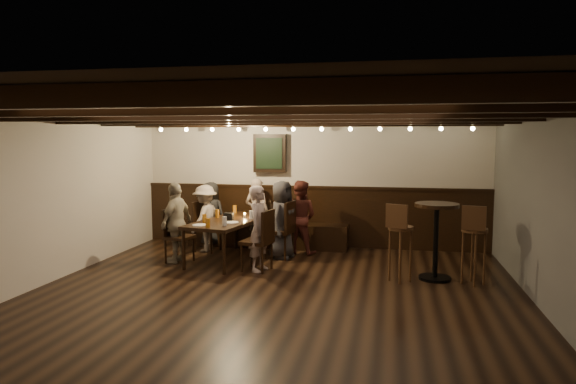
% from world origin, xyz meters
% --- Properties ---
extents(room, '(7.00, 7.00, 7.00)m').
position_xyz_m(room, '(-0.29, 2.21, 1.07)').
color(room, black).
rests_on(room, ground).
extents(dining_table, '(1.13, 1.94, 0.68)m').
position_xyz_m(dining_table, '(-1.16, 2.05, 0.63)').
color(dining_table, black).
rests_on(dining_table, floor).
extents(chair_left_near, '(0.48, 0.48, 0.90)m').
position_xyz_m(chair_left_near, '(-1.79, 2.62, 0.27)').
color(chair_left_near, black).
rests_on(chair_left_near, floor).
extents(chair_left_far, '(0.47, 0.47, 0.88)m').
position_xyz_m(chair_left_far, '(-1.95, 1.74, 0.27)').
color(chair_left_far, black).
rests_on(chair_left_far, floor).
extents(chair_right_near, '(0.52, 0.52, 0.97)m').
position_xyz_m(chair_right_near, '(-0.37, 2.37, 0.30)').
color(chair_right_near, black).
rests_on(chair_right_near, floor).
extents(chair_right_far, '(0.50, 0.50, 0.94)m').
position_xyz_m(chair_right_far, '(-0.53, 1.48, 0.29)').
color(chair_right_far, black).
rests_on(chair_right_far, floor).
extents(person_bench_left, '(0.65, 0.49, 1.21)m').
position_xyz_m(person_bench_left, '(-1.89, 3.10, 0.61)').
color(person_bench_left, black).
rests_on(person_bench_left, floor).
extents(person_bench_centre, '(0.52, 0.39, 1.30)m').
position_xyz_m(person_bench_centre, '(-0.97, 3.09, 0.65)').
color(person_bench_centre, gray).
rests_on(person_bench_centre, floor).
extents(person_bench_right, '(0.71, 0.60, 1.30)m').
position_xyz_m(person_bench_right, '(-0.12, 2.78, 0.65)').
color(person_bench_right, '#5E2820').
rests_on(person_bench_right, floor).
extents(person_left_near, '(0.58, 0.84, 1.20)m').
position_xyz_m(person_left_near, '(-1.82, 2.63, 0.60)').
color(person_left_near, gray).
rests_on(person_left_near, floor).
extents(person_left_far, '(0.45, 0.82, 1.32)m').
position_xyz_m(person_left_far, '(-1.98, 1.74, 0.66)').
color(person_left_far, '#A09680').
rests_on(person_left_far, floor).
extents(person_right_near, '(0.53, 0.71, 1.32)m').
position_xyz_m(person_right_near, '(-0.34, 2.36, 0.66)').
color(person_right_near, '#2B2A2D').
rests_on(person_right_near, floor).
extents(person_right_far, '(0.40, 0.53, 1.32)m').
position_xyz_m(person_right_far, '(-0.51, 1.48, 0.66)').
color(person_right_far, '#A38F8A').
rests_on(person_right_far, floor).
extents(pint_a, '(0.07, 0.07, 0.14)m').
position_xyz_m(pint_a, '(-1.31, 2.79, 0.75)').
color(pint_a, '#BF7219').
rests_on(pint_a, dining_table).
extents(pint_b, '(0.07, 0.07, 0.14)m').
position_xyz_m(pint_b, '(-0.80, 2.65, 0.75)').
color(pint_b, '#BF7219').
rests_on(pint_b, dining_table).
extents(pint_c, '(0.07, 0.07, 0.14)m').
position_xyz_m(pint_c, '(-1.44, 2.21, 0.75)').
color(pint_c, '#BF7219').
rests_on(pint_c, dining_table).
extents(pint_d, '(0.07, 0.07, 0.14)m').
position_xyz_m(pint_d, '(-0.83, 2.20, 0.75)').
color(pint_d, silver).
rests_on(pint_d, dining_table).
extents(pint_e, '(0.07, 0.07, 0.14)m').
position_xyz_m(pint_e, '(-1.46, 1.65, 0.75)').
color(pint_e, '#BF7219').
rests_on(pint_e, dining_table).
extents(pint_f, '(0.07, 0.07, 0.14)m').
position_xyz_m(pint_f, '(-1.06, 1.48, 0.75)').
color(pint_f, silver).
rests_on(pint_f, dining_table).
extents(pint_g, '(0.07, 0.07, 0.14)m').
position_xyz_m(pint_g, '(-1.26, 1.26, 0.75)').
color(pint_g, '#BF7219').
rests_on(pint_g, dining_table).
extents(plate_near, '(0.24, 0.24, 0.01)m').
position_xyz_m(plate_near, '(-1.44, 1.39, 0.69)').
color(plate_near, white).
rests_on(plate_near, dining_table).
extents(plate_far, '(0.24, 0.24, 0.01)m').
position_xyz_m(plate_far, '(-1.04, 1.73, 0.69)').
color(plate_far, white).
rests_on(plate_far, dining_table).
extents(condiment_caddy, '(0.15, 0.10, 0.12)m').
position_xyz_m(condiment_caddy, '(-1.17, 2.00, 0.74)').
color(condiment_caddy, black).
rests_on(condiment_caddy, dining_table).
extents(candle, '(0.05, 0.05, 0.05)m').
position_xyz_m(candle, '(-0.99, 2.33, 0.71)').
color(candle, beige).
rests_on(candle, dining_table).
extents(high_top_table, '(0.62, 0.62, 1.11)m').
position_xyz_m(high_top_table, '(2.10, 1.50, 0.73)').
color(high_top_table, black).
rests_on(high_top_table, floor).
extents(bar_stool_left, '(0.39, 0.40, 1.12)m').
position_xyz_m(bar_stool_left, '(1.60, 1.29, 0.42)').
color(bar_stool_left, '#392312').
rests_on(bar_stool_left, floor).
extents(bar_stool_right, '(0.37, 0.39, 1.12)m').
position_xyz_m(bar_stool_right, '(2.60, 1.34, 0.42)').
color(bar_stool_right, '#392312').
rests_on(bar_stool_right, floor).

